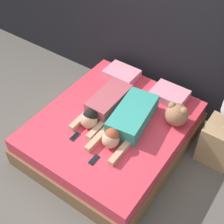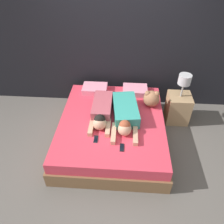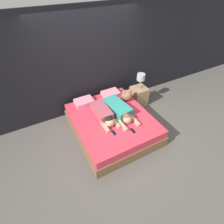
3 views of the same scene
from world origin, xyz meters
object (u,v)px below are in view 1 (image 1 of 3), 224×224
Objects in this scene: person_right at (128,121)px; cell_phone_left at (75,137)px; cell_phone_right at (94,160)px; plush_toy at (177,114)px; pillow_head_right at (170,95)px; person_left at (103,106)px; bed at (112,133)px; pillow_head_left at (122,74)px; nightstand at (220,140)px.

person_right reaches higher than cell_phone_left.
cell_phone_right is 0.49× the size of plush_toy.
pillow_head_right is 0.46m from plush_toy.
person_left is 0.39m from person_right.
person_right is 7.59× the size of cell_phone_right.
bed is 0.87m from plush_toy.
person_right is at bearing -102.72° from pillow_head_right.
bed is 0.67m from cell_phone_right.
person_left is 3.16× the size of plush_toy.
cell_phone_right is (-0.03, -0.63, -0.10)m from person_right.
pillow_head_left and pillow_head_right have the same top height.
plush_toy is (0.66, 0.42, 0.38)m from bed.
cell_phone_right is at bearing -92.57° from person_right.
bed is 0.91m from pillow_head_left.
cell_phone_right is 1.13m from plush_toy.
cell_phone_right is (0.56, -1.38, -0.05)m from pillow_head_left.
nightstand is at bearing 26.54° from bed.
person_left is 1.49m from nightstand.
cell_phone_right is (-0.20, -1.38, -0.05)m from pillow_head_right.
bed is 0.56m from cell_phone_left.
plush_toy is (0.86, 0.89, 0.14)m from cell_phone_left.
cell_phone_right is (0.18, -0.60, 0.24)m from bed.
pillow_head_right is 1.40m from cell_phone_right.
cell_phone_left is at bearing -82.06° from pillow_head_left.
plush_toy is (1.04, -0.36, 0.09)m from pillow_head_left.
pillow_head_right is 0.49× the size of person_left.
pillow_head_left reaches higher than cell_phone_right.
pillow_head_right is 0.85m from nightstand.
bed is at bearing 66.17° from cell_phone_left.
plush_toy is at bearing 41.13° from person_right.
pillow_head_left is 1.00× the size of pillow_head_right.
cell_phone_right is at bearing -19.23° from cell_phone_left.
bed is at bearing -153.46° from nightstand.
person_right is at bearing -150.01° from nightstand.
person_left reaches higher than person_right.
cell_phone_right is at bearing -61.71° from person_left.
plush_toy is (0.47, 1.02, 0.14)m from cell_phone_right.
person_right is at bearing -51.74° from pillow_head_left.
person_left reaches higher than pillow_head_left.
pillow_head_left is 1.55× the size of plush_toy.
nightstand reaches higher than cell_phone_left.
nightstand is (1.37, 0.54, -0.23)m from person_left.
bed is 2.06× the size of nightstand.
pillow_head_right is 1.38m from cell_phone_left.
nightstand reaches higher than pillow_head_right.
person_left reaches higher than bed.
bed is 4.42× the size of pillow_head_left.
cell_phone_right is at bearing -67.84° from pillow_head_left.
pillow_head_right is at bearing 52.40° from person_left.
cell_phone_right is (0.36, -0.66, -0.10)m from person_left.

